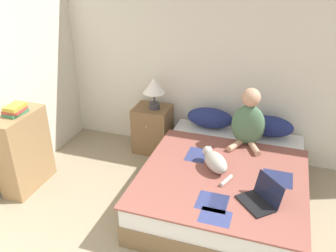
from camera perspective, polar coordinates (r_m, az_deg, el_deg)
name	(u,v)px	position (r m, az deg, el deg)	size (l,w,h in m)	color
wall_back	(241,64)	(4.57, 11.55, 9.72)	(5.72, 0.05, 2.55)	beige
bed	(224,184)	(4.04, 9.02, -9.12)	(1.69, 2.04, 0.46)	brown
pillow_near	(210,118)	(4.63, 6.74, 1.30)	(0.60, 0.28, 0.26)	navy
pillow_far	(269,126)	(4.57, 15.83, 0.00)	(0.60, 0.28, 0.26)	navy
person_sitting	(248,121)	(4.23, 12.78, 0.78)	(0.39, 0.38, 0.71)	#476B4C
cat_tabby	(215,161)	(3.79, 7.56, -5.63)	(0.39, 0.49, 0.19)	#A8A399
laptop_open	(260,198)	(3.43, 14.56, -11.18)	(0.44, 0.44, 0.24)	black
nightstand	(152,129)	(4.91, -2.50, -0.48)	(0.48, 0.43, 0.65)	brown
table_lamp	(154,87)	(4.63, -2.24, 6.24)	(0.30, 0.30, 0.43)	#38383D
bookshelf	(24,151)	(4.43, -22.09, -3.76)	(0.28, 0.66, 0.94)	#99754C
book_stack_top	(15,110)	(4.21, -23.33, 2.39)	(0.21, 0.25, 0.11)	#3D7A51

